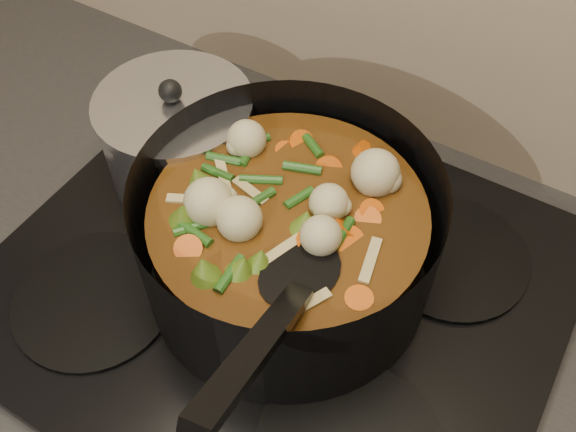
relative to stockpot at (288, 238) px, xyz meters
The scene contains 4 objects.
counter 0.55m from the stockpot, 134.70° to the right, with size 2.64×0.64×0.91m.
stovetop 0.08m from the stockpot, 134.70° to the right, with size 0.62×0.54×0.03m.
stockpot is the anchor object (origin of this frame).
saucepan 0.21m from the stockpot, 161.20° to the left, with size 0.19×0.19×0.15m.
Camera 1 is at (0.22, 1.59, 1.55)m, focal length 40.00 mm.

